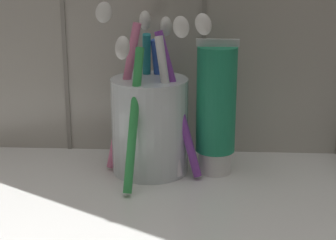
{
  "coord_description": "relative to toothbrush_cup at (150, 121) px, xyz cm",
  "views": [
    {
      "loc": [
        1.06,
        -50.78,
        25.92
      ],
      "look_at": [
        -1.9,
        3.07,
        9.36
      ],
      "focal_mm": 60.0,
      "sensor_mm": 36.0,
      "label": 1
    }
  ],
  "objects": [
    {
      "name": "sink_counter",
      "position": [
        4.11,
        -7.64,
        -6.86
      ],
      "size": [
        65.53,
        29.48,
        2.0
      ],
      "primitive_type": "cube",
      "color": "white",
      "rests_on": "ground"
    },
    {
      "name": "toothbrush_cup",
      "position": [
        0.0,
        0.0,
        0.0
      ],
      "size": [
        12.68,
        15.03,
        18.8
      ],
      "color": "silver",
      "rests_on": "sink_counter"
    },
    {
      "name": "toothpaste_tube",
      "position": [
        7.16,
        0.04,
        1.51
      ],
      "size": [
        4.51,
        4.29,
        14.87
      ],
      "color": "white",
      "rests_on": "sink_counter"
    }
  ]
}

